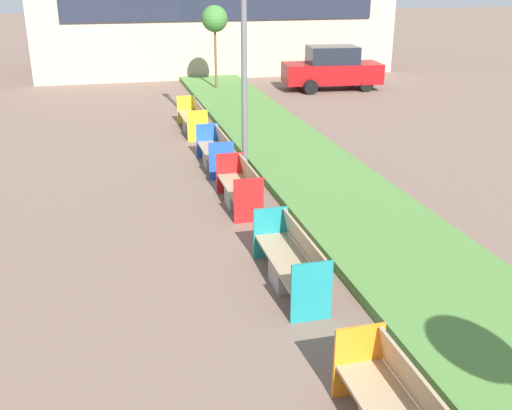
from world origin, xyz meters
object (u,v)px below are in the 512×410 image
at_px(bench_red_frame, 240,190).
at_px(bench_yellow_frame, 193,120).
at_px(parked_car_distant, 332,68).
at_px(bench_blue_frame, 216,154).
at_px(bench_teal_frame, 291,265).
at_px(sapling_tree_far, 215,20).

bearing_deg(bench_red_frame, bench_yellow_frame, 89.95).
relative_size(bench_red_frame, parked_car_distant, 0.44).
distance_m(bench_blue_frame, parked_car_distant, 12.27).
relative_size(bench_teal_frame, bench_red_frame, 1.17).
height_order(bench_red_frame, bench_blue_frame, same).
bearing_deg(bench_yellow_frame, sapling_tree_far, 73.25).
relative_size(bench_teal_frame, bench_blue_frame, 1.10).
distance_m(bench_red_frame, parked_car_distant, 14.75).
relative_size(bench_yellow_frame, sapling_tree_far, 0.69).
distance_m(bench_yellow_frame, parked_car_distant, 9.32).
relative_size(bench_blue_frame, sapling_tree_far, 0.57).
height_order(bench_teal_frame, bench_yellow_frame, same).
distance_m(bench_teal_frame, bench_red_frame, 3.68).
bearing_deg(bench_blue_frame, bench_yellow_frame, 89.93).
bearing_deg(sapling_tree_far, bench_yellow_frame, -106.75).
xyz_separation_m(bench_blue_frame, bench_yellow_frame, (0.00, 3.95, 0.01)).
distance_m(bench_teal_frame, bench_blue_frame, 6.60).
distance_m(sapling_tree_far, parked_car_distant, 5.48).
relative_size(bench_red_frame, sapling_tree_far, 0.54).
xyz_separation_m(bench_teal_frame, sapling_tree_far, (2.01, 17.23, 2.63)).
xyz_separation_m(bench_teal_frame, bench_blue_frame, (-0.00, 6.60, -0.01)).
height_order(sapling_tree_far, parked_car_distant, sapling_tree_far).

